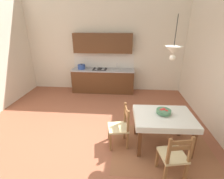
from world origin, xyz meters
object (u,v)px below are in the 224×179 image
(dining_chair_tv_side, at_px, (120,127))
(fruit_bowl, at_px, (164,111))
(dining_table, at_px, (163,121))
(pendant_lamp, at_px, (173,51))
(dining_chair_camera_side, at_px, (174,156))
(kitchen_cabinetry, at_px, (103,70))

(dining_chair_tv_side, relative_size, fruit_bowl, 3.10)
(dining_table, distance_m, pendant_lamp, 1.45)
(dining_chair_camera_side, height_order, dining_chair_tv_side, same)
(kitchen_cabinetry, relative_size, dining_chair_tv_side, 2.55)
(dining_chair_camera_side, bearing_deg, pendant_lamp, 88.81)
(dining_chair_camera_side, xyz_separation_m, pendant_lamp, (0.02, 0.94, 1.61))
(dining_chair_tv_side, bearing_deg, dining_table, 2.59)
(kitchen_cabinetry, relative_size, dining_chair_camera_side, 2.55)
(dining_chair_camera_side, distance_m, pendant_lamp, 1.87)
(fruit_bowl, bearing_deg, dining_table, -88.61)
(kitchen_cabinetry, bearing_deg, dining_chair_camera_side, -66.16)
(kitchen_cabinetry, bearing_deg, pendant_lamp, -59.38)
(pendant_lamp, bearing_deg, kitchen_cabinetry, 120.62)
(dining_table, relative_size, pendant_lamp, 1.55)
(dining_chair_tv_side, bearing_deg, pendant_lamp, 10.25)
(kitchen_cabinetry, distance_m, dining_table, 3.48)
(dining_chair_camera_side, height_order, fruit_bowl, dining_chair_camera_side)
(fruit_bowl, distance_m, pendant_lamp, 1.24)
(fruit_bowl, height_order, pendant_lamp, pendant_lamp)
(dining_chair_tv_side, bearing_deg, kitchen_cabinetry, 103.96)
(dining_chair_tv_side, xyz_separation_m, pendant_lamp, (0.96, 0.17, 1.61))
(dining_table, bearing_deg, fruit_bowl, 91.39)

